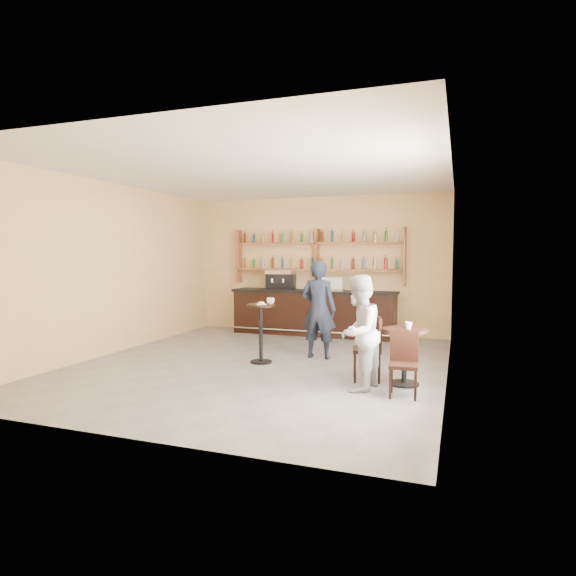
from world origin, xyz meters
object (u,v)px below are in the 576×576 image
(pedestal_table, at_px, (261,334))
(pastry_case, at_px, (333,284))
(man_main, at_px, (318,309))
(espresso_machine, at_px, (281,280))
(bar_counter, at_px, (313,313))
(chair_south, at_px, (403,364))
(chair_west, at_px, (367,349))
(patron_second, at_px, (358,333))
(cafe_table, at_px, (404,357))

(pedestal_table, bearing_deg, pastry_case, 80.51)
(pedestal_table, relative_size, man_main, 0.57)
(espresso_machine, bearing_deg, bar_counter, -6.30)
(pedestal_table, xyz_separation_m, chair_south, (2.53, -1.21, -0.08))
(bar_counter, xyz_separation_m, chair_south, (2.49, -4.25, -0.09))
(bar_counter, distance_m, man_main, 2.50)
(chair_west, relative_size, patron_second, 0.59)
(chair_west, relative_size, chair_south, 1.10)
(pedestal_table, bearing_deg, bar_counter, 89.33)
(chair_west, distance_m, patron_second, 0.61)
(cafe_table, bearing_deg, pastry_case, 118.37)
(pedestal_table, xyz_separation_m, patron_second, (1.91, -1.08, 0.29))
(espresso_machine, bearing_deg, patron_second, -63.31)
(espresso_machine, relative_size, pedestal_table, 0.63)
(pedestal_table, bearing_deg, chair_south, -25.58)
(pedestal_table, relative_size, patron_second, 0.64)
(pastry_case, xyz_separation_m, chair_west, (1.42, -3.60, -0.72))
(espresso_machine, xyz_separation_m, chair_south, (3.30, -4.25, -0.83))
(bar_counter, distance_m, chair_west, 4.07)
(pastry_case, bearing_deg, cafe_table, -60.61)
(patron_second, bearing_deg, espresso_machine, -136.82)
(espresso_machine, xyz_separation_m, chair_west, (2.70, -3.60, -0.79))
(man_main, bearing_deg, chair_south, 131.24)
(bar_counter, relative_size, chair_west, 4.07)
(bar_counter, relative_size, pedestal_table, 3.78)
(chair_west, xyz_separation_m, chair_south, (0.60, -0.65, -0.04))
(pastry_case, xyz_separation_m, man_main, (0.32, -2.35, -0.31))
(bar_counter, bearing_deg, chair_west, -62.26)
(patron_second, bearing_deg, man_main, -138.51)
(cafe_table, relative_size, chair_south, 0.95)
(pastry_case, relative_size, chair_south, 0.60)
(chair_west, bearing_deg, espresso_machine, -156.01)
(patron_second, bearing_deg, chair_south, 88.33)
(cafe_table, distance_m, patron_second, 0.84)
(cafe_table, bearing_deg, chair_west, 174.81)
(cafe_table, bearing_deg, chair_south, -85.24)
(pedestal_table, bearing_deg, cafe_table, -13.84)
(bar_counter, distance_m, cafe_table, 4.39)
(man_main, distance_m, cafe_table, 2.16)
(chair_south, bearing_deg, pastry_case, 111.57)
(cafe_table, height_order, chair_west, chair_west)
(espresso_machine, bearing_deg, pastry_case, -6.30)
(pedestal_table, distance_m, chair_south, 2.81)
(bar_counter, xyz_separation_m, pastry_case, (0.47, 0.00, 0.67))
(espresso_machine, height_order, pedestal_table, espresso_machine)
(pedestal_table, distance_m, patron_second, 2.21)
(espresso_machine, distance_m, pastry_case, 1.28)
(bar_counter, height_order, man_main, man_main)
(espresso_machine, xyz_separation_m, cafe_table, (3.25, -3.65, -0.86))
(man_main, distance_m, patron_second, 2.08)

